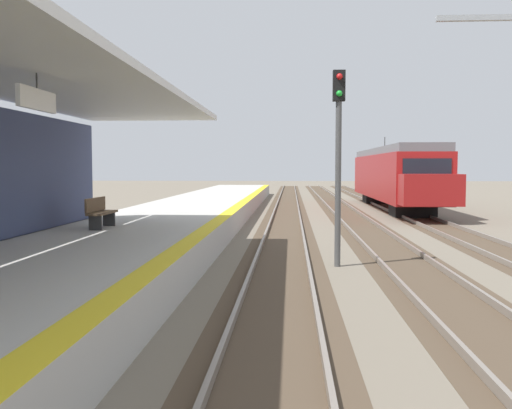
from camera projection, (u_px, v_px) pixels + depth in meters
name	position (u px, v px, depth m)	size (l,w,h in m)	color
station_platform	(132.00, 242.00, 16.77)	(5.00, 80.00, 0.91)	#B7B5AD
track_pair_nearest_platform	(284.00, 240.00, 20.52)	(2.34, 120.00, 0.16)	#4C3D2D
track_pair_middle	(379.00, 241.00, 20.31)	(2.34, 120.00, 0.16)	#4C3D2D
track_pair_far_side	(477.00, 241.00, 20.10)	(2.34, 120.00, 0.16)	#4C3D2D
approaching_train	(395.00, 175.00, 36.15)	(2.93, 19.60, 4.76)	maroon
rail_signal_post	(338.00, 147.00, 15.11)	(0.32, 0.34, 5.20)	#4C4C4C
platform_bench	(100.00, 212.00, 16.54)	(0.45, 1.60, 0.88)	brown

